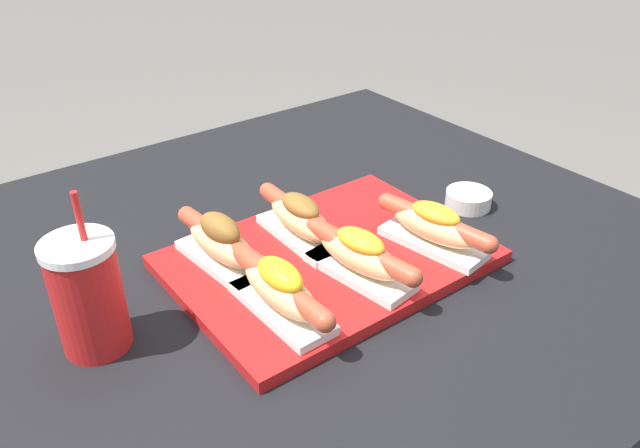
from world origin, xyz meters
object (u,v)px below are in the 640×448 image
hot_dog_1 (360,255)px  hot_dog_3 (222,243)px  serving_tray (328,259)px  hot_dog_0 (280,290)px  hot_dog_2 (434,226)px  hot_dog_4 (300,218)px  sauce_bowl (468,198)px  drink_cup (88,295)px

hot_dog_1 → hot_dog_3: 0.19m
serving_tray → hot_dog_1: size_ratio=2.16×
hot_dog_0 → hot_dog_2: (0.26, -0.01, -0.00)m
hot_dog_2 → hot_dog_3: hot_dog_3 is taller
hot_dog_4 → sauce_bowl: bearing=-12.5°
hot_dog_4 → serving_tray: bearing=-83.1°
sauce_bowl → hot_dog_0: bearing=-171.6°
serving_tray → hot_dog_1: (0.00, -0.07, 0.04)m
serving_tray → drink_cup: bearing=174.3°
hot_dog_0 → hot_dog_3: 0.14m
hot_dog_0 → sauce_bowl: 0.43m
serving_tray → hot_dog_2: (0.13, -0.08, 0.04)m
hot_dog_4 → sauce_bowl: size_ratio=2.65×
drink_cup → serving_tray: bearing=-5.7°
hot_dog_1 → hot_dog_3: bearing=134.5°
drink_cup → hot_dog_0: bearing=-26.8°
hot_dog_1 → sauce_bowl: size_ratio=2.63×
hot_dog_2 → sauce_bowl: bearing=23.7°
sauce_bowl → hot_dog_1: bearing=-168.1°
hot_dog_3 → sauce_bowl: (0.43, -0.08, -0.04)m
hot_dog_0 → sauce_bowl: bearing=8.4°
hot_dog_4 → sauce_bowl: (0.30, -0.07, -0.04)m
hot_dog_2 → drink_cup: 0.48m
drink_cup → hot_dog_3: bearing=10.5°
hot_dog_3 → hot_dog_4: bearing=-3.8°
serving_tray → drink_cup: size_ratio=2.10×
hot_dog_1 → drink_cup: size_ratio=0.97×
hot_dog_2 → hot_dog_0: bearing=178.3°
hot_dog_0 → drink_cup: 0.23m
hot_dog_2 → drink_cup: bearing=166.8°
hot_dog_0 → hot_dog_2: 0.26m
sauce_bowl → drink_cup: (-0.62, 0.04, 0.06)m
hot_dog_4 → drink_cup: drink_cup is taller
hot_dog_2 → sauce_bowl: hot_dog_2 is taller
hot_dog_1 → hot_dog_2: size_ratio=1.00×
hot_dog_1 → hot_dog_4: same height
hot_dog_2 → hot_dog_1: bearing=176.6°
hot_dog_3 → drink_cup: bearing=-169.5°
hot_dog_0 → hot_dog_4: hot_dog_0 is taller
hot_dog_0 → hot_dog_4: 0.18m
hot_dog_3 → hot_dog_2: bearing=-28.4°
serving_tray → hot_dog_0: size_ratio=2.15×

